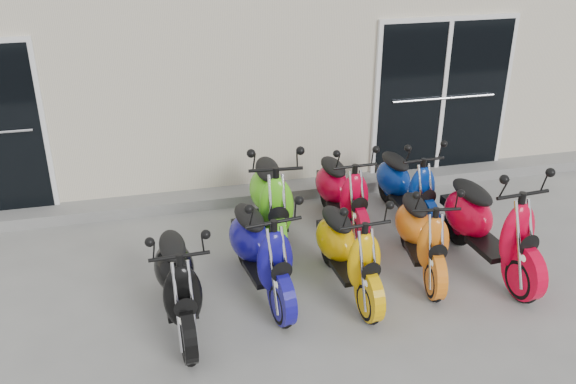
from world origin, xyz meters
name	(u,v)px	position (x,y,z in m)	size (l,w,h in m)	color
ground	(301,277)	(0.00, 0.00, 0.00)	(80.00, 80.00, 0.00)	gray
building	(225,33)	(0.00, 5.20, 1.60)	(14.00, 6.00, 3.20)	beige
front_step	(264,193)	(0.00, 2.02, 0.07)	(14.00, 0.40, 0.15)	gray
door_right	(443,93)	(2.60, 2.17, 1.26)	(2.02, 0.08, 2.22)	black
scooter_front_black	(177,271)	(-1.34, -0.54, 0.61)	(0.61, 1.67, 1.23)	black
scooter_front_blue	(261,239)	(-0.47, -0.19, 0.64)	(0.63, 1.73, 1.28)	#140F88
scooter_front_orange_a	(349,240)	(0.41, -0.36, 0.60)	(0.60, 1.64, 1.21)	#EEAD05
scooter_front_orange_b	(423,224)	(1.30, -0.19, 0.59)	(0.58, 1.59, 1.17)	orange
scooter_front_red	(492,214)	(2.04, -0.31, 0.69)	(0.68, 1.87, 1.38)	red
scooter_back_green	(271,188)	(-0.13, 0.87, 0.69)	(0.68, 1.86, 1.37)	#56CA19
scooter_back_red	(343,183)	(0.77, 0.97, 0.61)	(0.60, 1.66, 1.22)	#C20226
scooter_back_blue	(407,177)	(1.62, 0.99, 0.60)	(0.59, 1.63, 1.20)	navy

